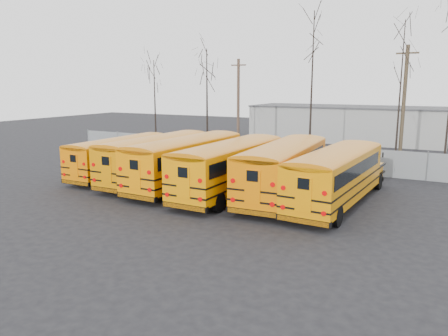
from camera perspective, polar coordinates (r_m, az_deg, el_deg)
The scene contains 15 objects.
ground at distance 25.91m, azimuth -4.42°, elevation -4.09°, with size 120.00×120.00×0.00m, color black.
fence at distance 36.20m, azimuth 5.72°, elevation 1.81°, with size 40.00×0.04×2.00m, color gray.
distant_building at distance 54.55m, azimuth 15.71°, elevation 5.57°, with size 22.00×8.00×4.00m, color #9B9B97.
bus_a at distance 32.82m, azimuth -13.23°, elevation 1.88°, with size 2.46×10.44×2.91m.
bus_b at distance 30.56m, azimuth -8.62°, elevation 1.76°, with size 2.67×11.58×3.24m.
bus_c at distance 28.73m, azimuth -4.68°, elevation 1.40°, with size 3.07×12.05×3.35m.
bus_d at distance 26.66m, azimuth 0.99°, elevation 0.65°, with size 2.95×11.91×3.32m.
bus_e at distance 26.12m, azimuth 7.95°, elevation 0.38°, with size 3.38×12.13×3.36m.
bus_f at distance 24.96m, azimuth 14.61°, elevation -0.53°, with size 3.38×11.71×3.24m.
utility_pole_left at distance 44.28m, azimuth 1.87°, elevation 8.32°, with size 1.63×0.28×9.14m.
utility_pole_right at distance 38.40m, azimuth 22.40°, elevation 7.58°, with size 1.74×0.33×9.75m.
tree_0 at distance 46.42m, azimuth -9.00°, elevation 8.14°, with size 0.26×0.26×9.11m, color black.
tree_1 at distance 44.50m, azimuth -2.23°, elevation 8.80°, with size 0.26×0.26×10.13m, color black.
tree_2 at distance 39.75m, azimuth 11.38°, elevation 10.33°, with size 0.26×0.26×12.87m, color black.
tree_3 at distance 37.00m, azimuth 21.97°, elevation 8.66°, with size 0.26×0.26×11.48m, color black.
Camera 1 is at (13.40, -21.14, 6.69)m, focal length 35.00 mm.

